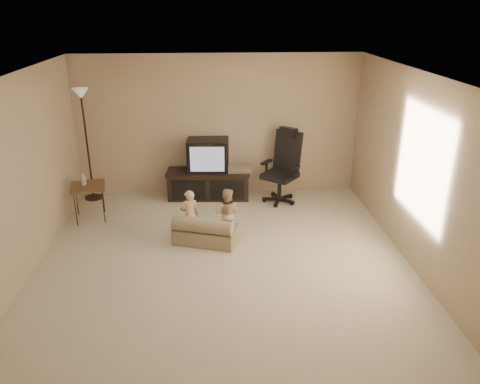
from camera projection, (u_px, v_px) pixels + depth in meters
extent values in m
plane|color=beige|center=(224.00, 268.00, 6.22)|extent=(5.50, 5.50, 0.00)
plane|color=white|center=(221.00, 76.00, 5.29)|extent=(5.50, 5.50, 0.00)
plane|color=tan|center=(218.00, 126.00, 8.30)|extent=(5.00, 0.00, 5.00)
plane|color=tan|center=(235.00, 319.00, 3.21)|extent=(5.00, 0.00, 5.00)
plane|color=tan|center=(15.00, 185.00, 5.61)|extent=(0.00, 5.50, 5.50)
plane|color=tan|center=(421.00, 175.00, 5.90)|extent=(0.00, 5.50, 5.50)
cube|color=black|center=(209.00, 185.00, 8.43)|extent=(1.46, 0.60, 0.46)
cube|color=black|center=(208.00, 171.00, 8.33)|extent=(1.50, 0.64, 0.04)
cube|color=black|center=(189.00, 190.00, 8.19)|extent=(0.59, 0.06, 0.35)
cube|color=black|center=(227.00, 190.00, 8.19)|extent=(0.59, 0.06, 0.35)
cube|color=black|center=(208.00, 155.00, 8.24)|extent=(0.75, 0.55, 0.56)
cube|color=silver|center=(207.00, 159.00, 8.00)|extent=(0.59, 0.05, 0.44)
cube|color=#B9B9BC|center=(240.00, 169.00, 8.27)|extent=(0.43, 0.31, 0.06)
cylinder|color=black|center=(279.00, 188.00, 8.21)|extent=(0.07, 0.07, 0.41)
cube|color=black|center=(280.00, 176.00, 8.12)|extent=(0.72, 0.72, 0.09)
cube|color=black|center=(288.00, 151.00, 8.16)|extent=(0.50, 0.45, 0.72)
cube|color=black|center=(288.00, 132.00, 8.04)|extent=(0.30, 0.27, 0.16)
cube|color=black|center=(267.00, 162.00, 8.19)|extent=(0.24, 0.27, 0.04)
cube|color=black|center=(294.00, 168.00, 7.90)|extent=(0.24, 0.27, 0.04)
cube|color=brown|center=(88.00, 186.00, 7.44)|extent=(0.62, 0.62, 0.03)
cylinder|color=black|center=(76.00, 209.00, 7.30)|extent=(0.01, 0.01, 0.58)
cylinder|color=black|center=(103.00, 206.00, 7.41)|extent=(0.01, 0.01, 0.58)
cylinder|color=black|center=(77.00, 199.00, 7.68)|extent=(0.01, 0.01, 0.58)
cylinder|color=black|center=(103.00, 196.00, 7.78)|extent=(0.01, 0.01, 0.58)
cylinder|color=beige|center=(84.00, 180.00, 7.43)|extent=(0.07, 0.07, 0.15)
cone|color=beige|center=(83.00, 175.00, 7.39)|extent=(0.06, 0.06, 0.05)
cylinder|color=black|center=(94.00, 197.00, 8.44)|extent=(0.31, 0.31, 0.03)
cylinder|color=black|center=(88.00, 148.00, 8.10)|extent=(0.03, 0.03, 1.86)
cone|color=beige|center=(81.00, 94.00, 7.74)|extent=(0.26, 0.26, 0.17)
cube|color=tan|center=(206.00, 234.00, 6.87)|extent=(1.00, 0.73, 0.23)
cylinder|color=tan|center=(202.00, 226.00, 6.65)|extent=(0.90, 0.47, 0.21)
imported|color=#DCB289|center=(190.00, 215.00, 6.84)|extent=(0.33, 0.27, 0.78)
imported|color=#DCB289|center=(227.00, 213.00, 6.93)|extent=(0.41, 0.28, 0.77)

